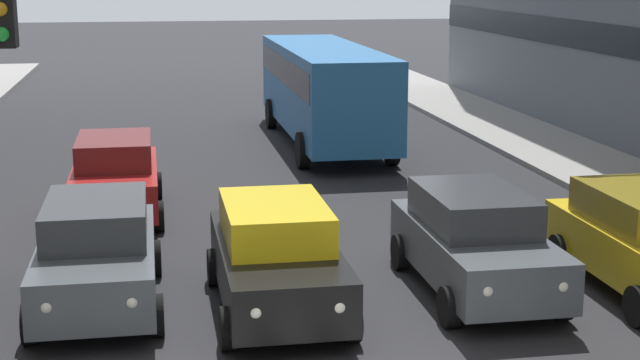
{
  "coord_description": "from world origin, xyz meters",
  "views": [
    {
      "loc": [
        1.96,
        10.17,
        5.33
      ],
      "look_at": [
        -1.02,
        -6.6,
        1.54
      ],
      "focal_mm": 53.6,
      "sensor_mm": 36.0,
      "label": 1
    }
  ],
  "objects_px": {
    "car_1": "(475,241)",
    "car_2": "(276,256)",
    "bus_behind_traffic": "(324,84)",
    "car_row2_0": "(115,176)",
    "car_3": "(97,253)"
  },
  "relations": [
    {
      "from": "bus_behind_traffic",
      "to": "car_1",
      "type": "bearing_deg",
      "value": 90.0
    },
    {
      "from": "car_row2_0",
      "to": "bus_behind_traffic",
      "type": "bearing_deg",
      "value": -127.47
    },
    {
      "from": "car_row2_0",
      "to": "car_2",
      "type": "bearing_deg",
      "value": 112.4
    },
    {
      "from": "car_1",
      "to": "car_row2_0",
      "type": "height_order",
      "value": "same"
    },
    {
      "from": "bus_behind_traffic",
      "to": "car_3",
      "type": "bearing_deg",
      "value": 65.84
    },
    {
      "from": "car_2",
      "to": "car_3",
      "type": "height_order",
      "value": "same"
    },
    {
      "from": "car_1",
      "to": "car_row2_0",
      "type": "distance_m",
      "value": 8.72
    },
    {
      "from": "car_1",
      "to": "car_2",
      "type": "distance_m",
      "value": 3.39
    },
    {
      "from": "car_2",
      "to": "car_3",
      "type": "relative_size",
      "value": 1.0
    },
    {
      "from": "car_1",
      "to": "bus_behind_traffic",
      "type": "height_order",
      "value": "bus_behind_traffic"
    },
    {
      "from": "car_1",
      "to": "car_2",
      "type": "relative_size",
      "value": 1.0
    },
    {
      "from": "car_row2_0",
      "to": "car_3",
      "type": "bearing_deg",
      "value": 89.01
    },
    {
      "from": "car_2",
      "to": "car_row2_0",
      "type": "bearing_deg",
      "value": -67.6
    },
    {
      "from": "car_1",
      "to": "car_3",
      "type": "xyz_separation_m",
      "value": [
        6.18,
        -0.41,
        0.0
      ]
    },
    {
      "from": "car_3",
      "to": "bus_behind_traffic",
      "type": "xyz_separation_m",
      "value": [
        -6.18,
        -13.77,
        0.97
      ]
    }
  ]
}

